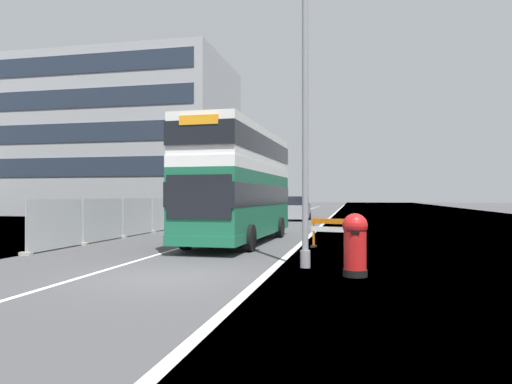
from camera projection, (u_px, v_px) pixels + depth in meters
ground at (190, 278)px, 11.82m from camera, size 140.00×280.00×0.10m
double_decker_bus at (240, 183)px, 20.53m from camera, size 3.01×10.47×4.94m
lamppost_foreground at (305, 128)px, 13.31m from camera, size 0.29×0.70×8.47m
red_pillar_postbox at (355, 242)px, 11.85m from camera, size 0.64×0.64×1.61m
roadworks_barrier at (333, 229)px, 18.26m from camera, size 1.80×0.84×1.16m
construction_site_fence at (175, 213)px, 29.31m from camera, size 0.44×27.40×1.99m
car_oncoming_near at (297, 209)px, 39.02m from camera, size 2.04×3.94×1.94m
car_receding_mid at (299, 207)px, 45.13m from camera, size 2.07×4.52×2.01m
bare_tree_far_verge_near at (223, 192)px, 54.92m from camera, size 3.20×2.63×5.24m
bare_tree_far_verge_mid at (183, 192)px, 53.22m from camera, size 3.06×3.08×4.96m
backdrop_office_block at (108, 140)px, 53.19m from camera, size 27.67×14.93×16.92m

